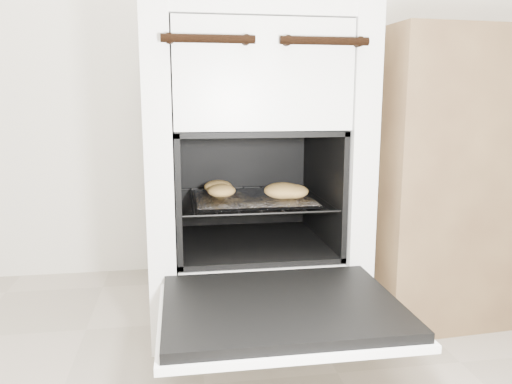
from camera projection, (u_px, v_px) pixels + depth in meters
stove at (249, 168)px, 1.59m from camera, size 0.61×0.68×0.94m
oven_door at (281, 309)px, 1.14m from camera, size 0.55×0.43×0.04m
oven_rack at (252, 199)px, 1.55m from camera, size 0.45×0.43×0.01m
foil_sheet at (253, 198)px, 1.52m from camera, size 0.35×0.31×0.01m
baked_rolls at (261, 190)px, 1.52m from camera, size 0.34×0.24×0.05m
counter at (475, 171)px, 1.69m from camera, size 0.91×0.64×0.88m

